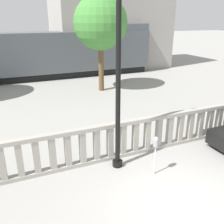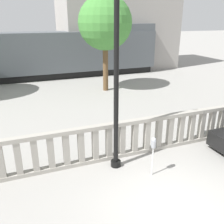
{
  "view_description": "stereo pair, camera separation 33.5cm",
  "coord_description": "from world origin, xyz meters",
  "px_view_note": "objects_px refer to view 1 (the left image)",
  "views": [
    {
      "loc": [
        -3.81,
        -4.22,
        4.8
      ],
      "look_at": [
        -0.25,
        4.05,
        1.4
      ],
      "focal_mm": 40.0,
      "sensor_mm": 36.0,
      "label": 1
    },
    {
      "loc": [
        -3.51,
        -4.35,
        4.8
      ],
      "look_at": [
        -0.25,
        4.05,
        1.4
      ],
      "focal_mm": 40.0,
      "sensor_mm": 36.0,
      "label": 2
    }
  ],
  "objects_px": {
    "train_near": "(49,54)",
    "tree_left": "(100,23)",
    "lamppost": "(118,59)",
    "parking_meter": "(156,145)"
  },
  "relations": [
    {
      "from": "parking_meter",
      "to": "train_near",
      "type": "bearing_deg",
      "value": 91.84
    },
    {
      "from": "train_near",
      "to": "parking_meter",
      "type": "bearing_deg",
      "value": -88.16
    },
    {
      "from": "parking_meter",
      "to": "tree_left",
      "type": "bearing_deg",
      "value": 78.51
    },
    {
      "from": "tree_left",
      "to": "parking_meter",
      "type": "bearing_deg",
      "value": -101.49
    },
    {
      "from": "train_near",
      "to": "tree_left",
      "type": "bearing_deg",
      "value": -64.96
    },
    {
      "from": "tree_left",
      "to": "train_near",
      "type": "bearing_deg",
      "value": 115.04
    },
    {
      "from": "lamppost",
      "to": "tree_left",
      "type": "distance_m",
      "value": 9.75
    },
    {
      "from": "train_near",
      "to": "tree_left",
      "type": "xyz_separation_m",
      "value": [
        2.57,
        -5.49,
        2.52
      ]
    },
    {
      "from": "lamppost",
      "to": "train_near",
      "type": "relative_size",
      "value": 0.35
    },
    {
      "from": "parking_meter",
      "to": "train_near",
      "type": "relative_size",
      "value": 0.08
    }
  ]
}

